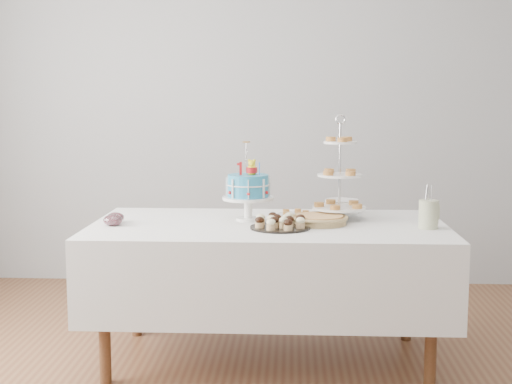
{
  "coord_description": "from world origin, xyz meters",
  "views": [
    {
      "loc": [
        0.12,
        -3.51,
        1.45
      ],
      "look_at": [
        -0.07,
        0.3,
        0.94
      ],
      "focal_mm": 50.0,
      "sensor_mm": 36.0,
      "label": 1
    }
  ],
  "objects_px": {
    "cupcake_tray": "(280,222)",
    "tiered_stand": "(340,176)",
    "table": "(268,264)",
    "plate_stack": "(342,206)",
    "utensil_pitcher": "(429,213)",
    "jam_bowl_b": "(115,218)",
    "jam_bowl_a": "(113,220)",
    "pie": "(319,219)",
    "pastry_plate": "(295,214)",
    "birthday_cake": "(248,199)"
  },
  "relations": [
    {
      "from": "pastry_plate",
      "to": "jam_bowl_b",
      "type": "relative_size",
      "value": 2.24
    },
    {
      "from": "jam_bowl_b",
      "to": "utensil_pitcher",
      "type": "bearing_deg",
      "value": -3.17
    },
    {
      "from": "plate_stack",
      "to": "jam_bowl_b",
      "type": "xyz_separation_m",
      "value": [
        -1.26,
        -0.4,
        -0.01
      ]
    },
    {
      "from": "plate_stack",
      "to": "pastry_plate",
      "type": "distance_m",
      "value": 0.31
    },
    {
      "from": "table",
      "to": "birthday_cake",
      "type": "bearing_deg",
      "value": 142.66
    },
    {
      "from": "cupcake_tray",
      "to": "tiered_stand",
      "type": "relative_size",
      "value": 0.54
    },
    {
      "from": "utensil_pitcher",
      "to": "table",
      "type": "bearing_deg",
      "value": 171.06
    },
    {
      "from": "jam_bowl_a",
      "to": "utensil_pitcher",
      "type": "relative_size",
      "value": 0.45
    },
    {
      "from": "birthday_cake",
      "to": "jam_bowl_a",
      "type": "distance_m",
      "value": 0.74
    },
    {
      "from": "tiered_stand",
      "to": "utensil_pitcher",
      "type": "height_order",
      "value": "tiered_stand"
    },
    {
      "from": "pastry_plate",
      "to": "birthday_cake",
      "type": "bearing_deg",
      "value": -146.81
    },
    {
      "from": "table",
      "to": "pie",
      "type": "bearing_deg",
      "value": -0.68
    },
    {
      "from": "table",
      "to": "utensil_pitcher",
      "type": "height_order",
      "value": "utensil_pitcher"
    },
    {
      "from": "cupcake_tray",
      "to": "pie",
      "type": "distance_m",
      "value": 0.25
    },
    {
      "from": "birthday_cake",
      "to": "cupcake_tray",
      "type": "xyz_separation_m",
      "value": [
        0.18,
        -0.23,
        -0.08
      ]
    },
    {
      "from": "birthday_cake",
      "to": "pastry_plate",
      "type": "distance_m",
      "value": 0.33
    },
    {
      "from": "cupcake_tray",
      "to": "table",
      "type": "bearing_deg",
      "value": 115.18
    },
    {
      "from": "pie",
      "to": "jam_bowl_a",
      "type": "relative_size",
      "value": 3.04
    },
    {
      "from": "tiered_stand",
      "to": "plate_stack",
      "type": "bearing_deg",
      "value": 82.23
    },
    {
      "from": "pie",
      "to": "jam_bowl_b",
      "type": "bearing_deg",
      "value": -179.71
    },
    {
      "from": "birthday_cake",
      "to": "tiered_stand",
      "type": "bearing_deg",
      "value": 4.35
    },
    {
      "from": "table",
      "to": "plate_stack",
      "type": "height_order",
      "value": "plate_stack"
    },
    {
      "from": "table",
      "to": "jam_bowl_a",
      "type": "xyz_separation_m",
      "value": [
        -0.83,
        -0.1,
        0.26
      ]
    },
    {
      "from": "table",
      "to": "jam_bowl_a",
      "type": "bearing_deg",
      "value": -172.99
    },
    {
      "from": "birthday_cake",
      "to": "cupcake_tray",
      "type": "relative_size",
      "value": 1.39
    },
    {
      "from": "birthday_cake",
      "to": "tiered_stand",
      "type": "distance_m",
      "value": 0.53
    },
    {
      "from": "cupcake_tray",
      "to": "tiered_stand",
      "type": "bearing_deg",
      "value": 43.06
    },
    {
      "from": "birthday_cake",
      "to": "jam_bowl_a",
      "type": "height_order",
      "value": "birthday_cake"
    },
    {
      "from": "table",
      "to": "utensil_pitcher",
      "type": "relative_size",
      "value": 8.38
    },
    {
      "from": "jam_bowl_b",
      "to": "tiered_stand",
      "type": "bearing_deg",
      "value": 8.04
    },
    {
      "from": "birthday_cake",
      "to": "jam_bowl_b",
      "type": "xyz_separation_m",
      "value": [
        -0.72,
        -0.1,
        -0.09
      ]
    },
    {
      "from": "table",
      "to": "tiered_stand",
      "type": "xyz_separation_m",
      "value": [
        0.39,
        0.17,
        0.47
      ]
    },
    {
      "from": "birthday_cake",
      "to": "pastry_plate",
      "type": "relative_size",
      "value": 2.05
    },
    {
      "from": "pie",
      "to": "cupcake_tray",
      "type": "bearing_deg",
      "value": -146.94
    },
    {
      "from": "tiered_stand",
      "to": "pastry_plate",
      "type": "height_order",
      "value": "tiered_stand"
    },
    {
      "from": "table",
      "to": "pastry_plate",
      "type": "relative_size",
      "value": 8.97
    },
    {
      "from": "birthday_cake",
      "to": "jam_bowl_b",
      "type": "bearing_deg",
      "value": -176.52
    },
    {
      "from": "pie",
      "to": "tiered_stand",
      "type": "bearing_deg",
      "value": 55.34
    },
    {
      "from": "birthday_cake",
      "to": "cupcake_tray",
      "type": "bearing_deg",
      "value": -55.68
    },
    {
      "from": "jam_bowl_a",
      "to": "utensil_pitcher",
      "type": "distance_m",
      "value": 1.67
    },
    {
      "from": "tiered_stand",
      "to": "utensil_pitcher",
      "type": "xyz_separation_m",
      "value": [
        0.45,
        -0.27,
        -0.16
      ]
    },
    {
      "from": "plate_stack",
      "to": "utensil_pitcher",
      "type": "xyz_separation_m",
      "value": [
        0.42,
        -0.5,
        0.04
      ]
    },
    {
      "from": "table",
      "to": "plate_stack",
      "type": "bearing_deg",
      "value": 42.92
    },
    {
      "from": "jam_bowl_a",
      "to": "birthday_cake",
      "type": "bearing_deg",
      "value": 14.95
    },
    {
      "from": "pie",
      "to": "utensil_pitcher",
      "type": "height_order",
      "value": "utensil_pitcher"
    },
    {
      "from": "cupcake_tray",
      "to": "pastry_plate",
      "type": "relative_size",
      "value": 1.48
    },
    {
      "from": "cupcake_tray",
      "to": "jam_bowl_a",
      "type": "xyz_separation_m",
      "value": [
        -0.9,
        0.04,
        -0.01
      ]
    },
    {
      "from": "cupcake_tray",
      "to": "plate_stack",
      "type": "xyz_separation_m",
      "value": [
        0.36,
        0.53,
        0.0
      ]
    },
    {
      "from": "pie",
      "to": "jam_bowl_a",
      "type": "distance_m",
      "value": 1.11
    },
    {
      "from": "table",
      "to": "pastry_plate",
      "type": "distance_m",
      "value": 0.38
    }
  ]
}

